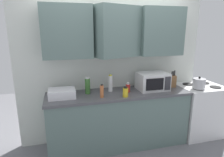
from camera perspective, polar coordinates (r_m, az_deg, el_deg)
name	(u,v)px	position (r m, az deg, el deg)	size (l,w,h in m)	color
wall_back_with_cabinets	(115,48)	(3.13, 0.89, 8.95)	(3.10, 0.55, 2.60)	silver
counter_run	(119,119)	(3.23, 1.92, -11.70)	(2.23, 0.63, 0.90)	slate
stove_range	(198,110)	(3.88, 24.01, -8.36)	(0.76, 0.64, 0.91)	silver
kettle	(199,83)	(3.51, 24.13, -1.33)	(0.20, 0.20, 0.20)	#B2B2B7
microwave	(152,81)	(3.24, 11.76, -0.77)	(0.48, 0.37, 0.28)	silver
dish_rack	(62,93)	(2.92, -14.46, -4.22)	(0.38, 0.30, 0.12)	silver
knife_block	(172,81)	(3.48, 17.29, -0.67)	(0.13, 0.14, 0.29)	brown
bottle_white_jar	(110,83)	(3.07, -0.48, -1.40)	(0.07, 0.07, 0.27)	white
bottle_green_oil	(88,86)	(2.99, -7.18, -2.11)	(0.08, 0.08, 0.26)	#386B2D
bottle_red_sauce	(128,88)	(3.06, 4.69, -2.73)	(0.07, 0.07, 0.15)	red
bottle_yellow_mustard	(125,92)	(2.85, 3.96, -4.00)	(0.08, 0.08, 0.15)	gold
bottle_spice_jar	(102,91)	(2.82, -3.00, -3.74)	(0.05, 0.05, 0.20)	#BC6638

